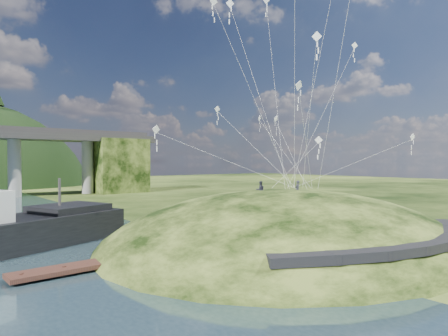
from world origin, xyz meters
TOP-DOWN VIEW (x-y plane):
  - ground at (0.00, 0.00)m, footprint 320.00×320.00m
  - grass_hill at (8.00, 2.00)m, footprint 36.00×32.00m
  - footpath at (7.46, -9.74)m, footprint 22.29×5.84m
  - wooden_dock at (-8.40, 4.58)m, footprint 12.29×2.32m
  - kite_flyers at (7.56, 3.20)m, footprint 3.55×2.89m
  - kite_swarm at (8.62, 3.38)m, footprint 18.67×17.94m

SIDE VIEW (x-z plane):
  - grass_hill at x=8.00m, z-range -8.00..5.00m
  - ground at x=0.00m, z-range 0.00..0.00m
  - wooden_dock at x=-8.40m, z-range -0.05..0.82m
  - footpath at x=7.46m, z-range 1.67..2.50m
  - kite_flyers at x=7.56m, z-range 4.93..6.65m
  - kite_swarm at x=8.62m, z-range 8.30..27.53m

